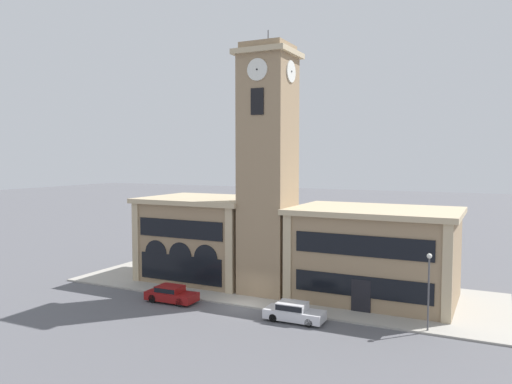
{
  "coord_description": "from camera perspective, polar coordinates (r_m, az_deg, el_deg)",
  "views": [
    {
      "loc": [
        18.42,
        -34.88,
        12.03
      ],
      "look_at": [
        -0.13,
        2.67,
        9.15
      ],
      "focal_mm": 35.0,
      "sensor_mm": 36.0,
      "label": 1
    }
  ],
  "objects": [
    {
      "name": "ground_plane",
      "position": [
        41.24,
        -1.51,
        -13.03
      ],
      "size": [
        300.0,
        300.0,
        0.0
      ],
      "primitive_type": "plane",
      "color": "#56565B"
    },
    {
      "name": "town_hall_right_wing",
      "position": [
        43.72,
        13.4,
        -6.87
      ],
      "size": [
        13.78,
        9.46,
        7.79
      ],
      "color": "#937A5B",
      "rests_on": "ground_plane"
    },
    {
      "name": "town_hall_left_wing",
      "position": [
        50.11,
        -5.8,
        -5.21
      ],
      "size": [
        11.72,
        9.46,
        8.12
      ],
      "color": "#937A5B",
      "rests_on": "ground_plane"
    },
    {
      "name": "street_lamp",
      "position": [
        36.58,
        19.14,
        -9.43
      ],
      "size": [
        0.36,
        0.36,
        5.37
      ],
      "color": "#4C4C51",
      "rests_on": "sidewalk_kerb"
    },
    {
      "name": "parked_car_mid",
      "position": [
        37.83,
        4.33,
        -13.46
      ],
      "size": [
        4.46,
        1.87,
        1.41
      ],
      "rotation": [
        0.0,
        0.0,
        0.02
      ],
      "color": "silver",
      "rests_on": "ground_plane"
    },
    {
      "name": "clock_tower",
      "position": [
        43.72,
        1.37,
        2.51
      ],
      "size": [
        4.89,
        4.89,
        22.99
      ],
      "color": "#937A5B",
      "rests_on": "ground_plane"
    },
    {
      "name": "sidewalk_kerb",
      "position": [
        47.03,
        2.37,
        -10.8
      ],
      "size": [
        38.95,
        13.43,
        0.15
      ],
      "color": "#A39E93",
      "rests_on": "ground_plane"
    },
    {
      "name": "parked_car_near",
      "position": [
        42.99,
        -9.68,
        -11.37
      ],
      "size": [
        4.38,
        1.96,
        1.37
      ],
      "rotation": [
        0.0,
        0.0,
        0.02
      ],
      "color": "maroon",
      "rests_on": "ground_plane"
    }
  ]
}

